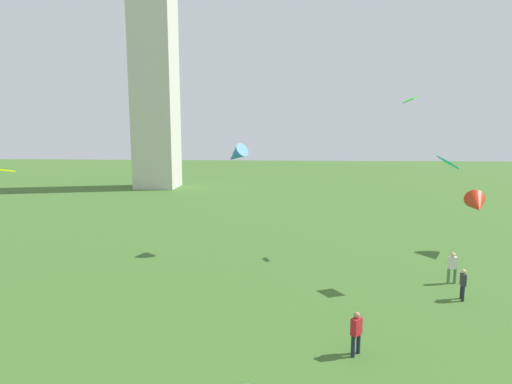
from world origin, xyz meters
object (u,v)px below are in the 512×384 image
object	(u,v)px
person_0	(463,283)
person_1	(452,266)
monument_obelisk	(153,22)
kite_flying_4	(0,170)
kite_flying_0	(236,155)
kite_flying_1	(477,204)
kite_flying_3	(447,162)
person_2	(356,331)
kite_flying_5	(410,100)

from	to	relation	value
person_0	person_1	size ratio (longest dim) A/B	0.90
monument_obelisk	kite_flying_4	distance (m)	46.66
person_1	kite_flying_4	bearing A→B (deg)	-6.44
kite_flying_0	kite_flying_1	world-z (taller)	kite_flying_0
person_0	person_1	distance (m)	2.46
person_1	kite_flying_0	world-z (taller)	kite_flying_0
kite_flying_3	kite_flying_4	xyz separation A→B (m)	(-24.32, -1.99, -0.40)
person_2	kite_flying_3	bearing A→B (deg)	4.00
person_1	monument_obelisk	bearing A→B (deg)	-65.43
person_2	kite_flying_4	world-z (taller)	kite_flying_4
monument_obelisk	person_1	bearing A→B (deg)	-53.83
person_0	kite_flying_3	xyz separation A→B (m)	(-0.36, 2.15, 6.09)
person_1	kite_flying_0	distance (m)	15.73
kite_flying_5	monument_obelisk	bearing A→B (deg)	0.97
kite_flying_0	kite_flying_1	size ratio (longest dim) A/B	0.82
person_1	kite_flying_1	distance (m)	7.86
person_2	kite_flying_0	world-z (taller)	kite_flying_0
person_1	person_2	distance (m)	10.75
person_2	kite_flying_0	distance (m)	16.87
kite_flying_0	kite_flying_5	distance (m)	12.74
person_1	kite_flying_4	world-z (taller)	kite_flying_4
monument_obelisk	person_2	size ratio (longest dim) A/B	28.14
monument_obelisk	kite_flying_4	size ratio (longest dim) A/B	32.80
monument_obelisk	person_1	xyz separation A→B (m)	(29.54, -40.41, -23.92)
person_1	kite_flying_0	xyz separation A→B (m)	(-13.18, 6.15, 6.00)
person_2	kite_flying_5	distance (m)	18.59
kite_flying_0	kite_flying_5	bearing A→B (deg)	130.00
person_2	kite_flying_4	bearing A→B (deg)	113.01
monument_obelisk	person_1	world-z (taller)	monument_obelisk
person_1	kite_flying_5	bearing A→B (deg)	-92.35
kite_flying_4	kite_flying_5	world-z (taller)	kite_flying_5
kite_flying_3	kite_flying_5	distance (m)	7.67
kite_flying_4	person_0	bearing A→B (deg)	21.88
person_2	kite_flying_5	bearing A→B (deg)	19.57
person_1	person_0	bearing A→B (deg)	68.98
person_2	kite_flying_1	bearing A→B (deg)	4.65
person_1	kite_flying_3	world-z (taller)	kite_flying_3
monument_obelisk	kite_flying_1	xyz separation A→B (m)	(33.52, -34.12, -21.38)
monument_obelisk	kite_flying_0	size ratio (longest dim) A/B	23.63
person_1	kite_flying_4	distance (m)	25.80
person_2	kite_flying_0	xyz separation A→B (m)	(-6.33, 14.44, 6.03)
person_2	kite_flying_3	distance (m)	11.72
person_0	person_2	size ratio (longest dim) A/B	0.93
person_0	monument_obelisk	bearing A→B (deg)	45.75
kite_flying_3	kite_flying_5	bearing A→B (deg)	163.99
person_0	kite_flying_3	distance (m)	6.47
person_0	kite_flying_4	distance (m)	25.33
kite_flying_5	person_0	bearing A→B (deg)	145.16
person_0	kite_flying_4	size ratio (longest dim) A/B	1.08
person_0	kite_flying_4	xyz separation A→B (m)	(-24.68, 0.16, 5.69)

